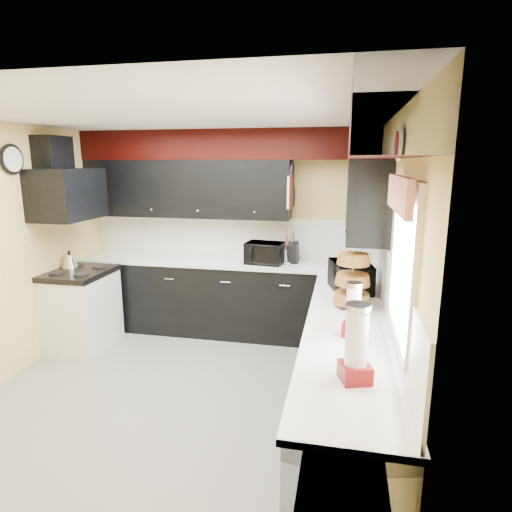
{
  "coord_description": "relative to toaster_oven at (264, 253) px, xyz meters",
  "views": [
    {
      "loc": [
        1.43,
        -3.45,
        2.13
      ],
      "look_at": [
        0.54,
        0.86,
        1.16
      ],
      "focal_mm": 30.0,
      "sensor_mm": 36.0,
      "label": 1
    }
  ],
  "objects": [
    {
      "name": "deco_plate",
      "position": [
        1.25,
        -1.79,
        1.18
      ],
      "size": [
        0.03,
        0.24,
        0.24
      ],
      "primitive_type": null,
      "color": "white",
      "rests_on": "wall_right"
    },
    {
      "name": "cab_right",
      "position": [
        0.98,
        -1.74,
        -0.62
      ],
      "size": [
        0.6,
        3.0,
        0.9
      ],
      "primitive_type": "cube",
      "color": "black",
      "rests_on": "ground"
    },
    {
      "name": "pan_low",
      "position": [
        0.3,
        0.24,
        0.65
      ],
      "size": [
        0.03,
        0.24,
        0.42
      ],
      "primitive_type": null,
      "color": "black",
      "rests_on": "upper_back"
    },
    {
      "name": "clock",
      "position": [
        -2.29,
        -1.19,
        1.08
      ],
      "size": [
        0.03,
        0.3,
        0.3
      ],
      "primitive_type": null,
      "color": "black",
      "rests_on": "wall_left"
    },
    {
      "name": "kettle",
      "position": [
        -2.2,
        -0.58,
        -0.07
      ],
      "size": [
        0.17,
        0.17,
        0.16
      ],
      "primitive_type": null,
      "rotation": [
        0.0,
        0.0,
        -0.0
      ],
      "color": "#B6B5BA",
      "rests_on": "cooktop"
    },
    {
      "name": "cut_board",
      "position": [
        0.31,
        -0.14,
        0.73
      ],
      "size": [
        0.03,
        0.26,
        0.35
      ],
      "primitive_type": "cube",
      "color": "white",
      "rests_on": "upper_back"
    },
    {
      "name": "counter_right",
      "position": [
        0.98,
        -1.74,
        -0.15
      ],
      "size": [
        0.64,
        3.02,
        0.04
      ],
      "primitive_type": "cube",
      "color": "white",
      "rests_on": "cab_right"
    },
    {
      "name": "soffit_right",
      "position": [
        1.1,
        -1.62,
        1.26
      ],
      "size": [
        0.36,
        3.24,
        0.35
      ],
      "primitive_type": "cube",
      "color": "black",
      "rests_on": "wall_right"
    },
    {
      "name": "pan_mid",
      "position": [
        0.3,
        -0.02,
        0.68
      ],
      "size": [
        0.03,
        0.28,
        0.46
      ],
      "primitive_type": null,
      "color": "black",
      "rests_on": "upper_back"
    },
    {
      "name": "baskets",
      "position": [
        1.0,
        -1.39,
        0.11
      ],
      "size": [
        0.27,
        0.27,
        0.5
      ],
      "primitive_type": null,
      "color": "brown",
      "rests_on": "upper_right"
    },
    {
      "name": "hood_duct",
      "position": [
        -2.2,
        -0.69,
        1.13
      ],
      "size": [
        0.24,
        0.4,
        0.4
      ],
      "primitive_type": "cube",
      "color": "black",
      "rests_on": "wall_left"
    },
    {
      "name": "valance",
      "position": [
        1.21,
        -2.34,
        0.88
      ],
      "size": [
        0.04,
        0.88,
        0.2
      ],
      "primitive_type": "cube",
      "color": "red",
      "rests_on": "wall_right"
    },
    {
      "name": "wall_left",
      "position": [
        -2.32,
        -1.44,
        0.18
      ],
      "size": [
        0.06,
        3.6,
        2.5
      ],
      "primitive_type": "cube",
      "color": "#E0C666",
      "rests_on": "ground"
    },
    {
      "name": "ground",
      "position": [
        -0.52,
        -1.44,
        -1.07
      ],
      "size": [
        3.6,
        3.6,
        0.0
      ],
      "primitive_type": "plane",
      "color": "gray",
      "rests_on": "ground"
    },
    {
      "name": "ceiling",
      "position": [
        -0.52,
        -1.44,
        1.43
      ],
      "size": [
        3.6,
        3.6,
        0.06
      ],
      "primitive_type": "cube",
      "color": "white",
      "rests_on": "wall_back"
    },
    {
      "name": "counter_back",
      "position": [
        -0.52,
        0.06,
        -0.15
      ],
      "size": [
        3.62,
        0.64,
        0.04
      ],
      "primitive_type": "cube",
      "color": "white",
      "rests_on": "cab_back"
    },
    {
      "name": "splash_back",
      "position": [
        -0.52,
        0.35,
        0.12
      ],
      "size": [
        3.6,
        0.02,
        0.5
      ],
      "primitive_type": "cube",
      "color": "white",
      "rests_on": "counter_back"
    },
    {
      "name": "knife_block",
      "position": [
        0.33,
        0.08,
        -0.0
      ],
      "size": [
        0.13,
        0.17,
        0.25
      ],
      "primitive_type": "cube",
      "rotation": [
        0.0,
        0.0,
        -0.11
      ],
      "color": "black",
      "rests_on": "counter_back"
    },
    {
      "name": "toaster_oven",
      "position": [
        0.0,
        0.0,
        0.0
      ],
      "size": [
        0.48,
        0.41,
        0.25
      ],
      "primitive_type": "imported",
      "rotation": [
        0.0,
        0.0,
        -0.12
      ],
      "color": "black",
      "rests_on": "counter_back"
    },
    {
      "name": "wall_back",
      "position": [
        -0.52,
        0.36,
        0.18
      ],
      "size": [
        3.6,
        0.06,
        2.5
      ],
      "primitive_type": "cube",
      "color": "#E0C666",
      "rests_on": "ground"
    },
    {
      "name": "cooktop",
      "position": [
        -2.02,
        -0.69,
        -0.18
      ],
      "size": [
        0.62,
        0.77,
        0.06
      ],
      "primitive_type": "cube",
      "color": "black",
      "rests_on": "stove"
    },
    {
      "name": "dispenser_b",
      "position": [
        1.01,
        -2.65,
        0.09
      ],
      "size": [
        0.2,
        0.2,
        0.43
      ],
      "primitive_type": null,
      "rotation": [
        0.0,
        0.0,
        0.32
      ],
      "color": "maroon",
      "rests_on": "counter_right"
    },
    {
      "name": "hood",
      "position": [
        -2.07,
        -0.69,
        0.71
      ],
      "size": [
        0.5,
        0.78,
        0.55
      ],
      "primitive_type": "cube",
      "color": "black",
      "rests_on": "wall_left"
    },
    {
      "name": "upper_right",
      "position": [
        1.11,
        -0.54,
        0.73
      ],
      "size": [
        0.35,
        1.8,
        0.7
      ],
      "primitive_type": "cube",
      "color": "black",
      "rests_on": "wall_right"
    },
    {
      "name": "upper_back",
      "position": [
        -1.02,
        0.18,
        0.73
      ],
      "size": [
        2.6,
        0.35,
        0.7
      ],
      "primitive_type": "cube",
      "color": "black",
      "rests_on": "wall_back"
    },
    {
      "name": "microwave",
      "position": [
        1.0,
        -0.93,
        0.01
      ],
      "size": [
        0.45,
        0.56,
        0.27
      ],
      "primitive_type": "imported",
      "rotation": [
        0.0,
        0.0,
        1.84
      ],
      "color": "black",
      "rests_on": "counter_right"
    },
    {
      "name": "cab_back",
      "position": [
        -0.52,
        0.06,
        -0.62
      ],
      "size": [
        3.6,
        0.6,
        0.9
      ],
      "primitive_type": "cube",
      "color": "black",
      "rests_on": "ground"
    },
    {
      "name": "dispenser_a",
      "position": [
        1.0,
        -2.02,
        0.05
      ],
      "size": [
        0.15,
        0.15,
        0.35
      ],
      "primitive_type": null,
      "rotation": [
        0.0,
        0.0,
        -0.18
      ],
      "color": "#570F0B",
      "rests_on": "counter_right"
    },
    {
      "name": "soffit_back",
      "position": [
        -0.52,
        0.18,
        1.26
      ],
      "size": [
        3.6,
        0.36,
        0.35
      ],
      "primitive_type": "cube",
      "color": "black",
      "rests_on": "wall_back"
    },
    {
      "name": "splash_right",
      "position": [
        1.27,
        -1.44,
        0.12
      ],
      "size": [
        0.02,
        3.6,
        0.5
      ],
      "primitive_type": "cube",
      "color": "white",
      "rests_on": "counter_right"
    },
    {
      "name": "stove",
      "position": [
        -2.02,
        -0.69,
        -0.64
      ],
      "size": [
        0.6,
        0.75,
        0.86
      ],
      "primitive_type": "cube",
      "color": "white",
      "rests_on": "ground"
    },
    {
      "name": "utensil_crock",
      "position": [
        0.29,
        0.1,
        -0.05
      ],
      "size": [
        0.15,
        0.15,
        0.16
      ],
      "primitive_type": "cylinder",
      "rotation": [
        0.0,
        0.0,
        -0.02
      ],
      "color": "white",
      "rests_on": "counter_back"
    },
    {
      "name": "window",
      "position": [
        1.27,
        -2.34,
        0.48
      ],
      "size": [
        0.03,
        0.86,
        0.96
      ],
      "primitive_type": null,
      "color": "white",
      "rests_on": "wall_right"
    },
    {
      "name": "wall_right",
      "position": [
        1.28,
        -1.44,
        0.18
      ],
      "size": [
        0.06,
        3.6,
        2.5
      ],
      "primitive_type": "cube",
      "color": "#E0C666",
      "rests_on": "ground"
    },
    {
      "name": "pan_top",
      "position": [
        0.3,
        0.11,
        0.93
      ],
      "size": [
        0.03,
        0.22,
        0.4
      ],
      "primitive_type": null,
      "color": "black",
      "rests_on": "upper_back"
    }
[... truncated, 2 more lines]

